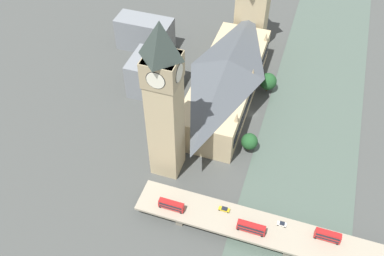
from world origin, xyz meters
TOP-DOWN VIEW (x-y plane):
  - ground_plane at (0.00, 0.00)m, footprint 600.00×600.00m
  - river_water at (-30.44, 0.00)m, footprint 48.89×360.00m
  - parliament_hall at (17.30, -8.00)m, footprint 29.05×88.51m
  - clock_tower at (30.43, 46.62)m, footprint 13.97×13.97m
  - victoria_tower at (17.35, -65.33)m, footprint 18.16×18.16m
  - road_bridge at (-30.44, 68.69)m, footprint 129.78×15.41m
  - double_decker_bus_lead at (-14.57, 71.65)m, footprint 11.64×2.51m
  - double_decker_bus_mid at (19.41, 71.65)m, footprint 10.98×2.53m
  - double_decker_bus_rear at (-44.02, 65.70)m, footprint 10.23×2.64m
  - car_northbound_mid at (-25.98, 64.88)m, footprint 3.81×1.87m
  - car_southbound_lead at (-1.84, 65.49)m, footprint 4.68×1.85m
  - city_block_west at (76.88, -38.04)m, footprint 33.92×14.75m
  - city_block_center at (56.79, -2.89)m, footprint 24.88×23.15m
  - tree_embankment_near at (-3.03, -21.27)m, footprint 9.42×9.42m
  - tree_embankment_mid at (-3.26, 24.91)m, footprint 8.06×8.06m

SIDE VIEW (x-z plane):
  - ground_plane at x=0.00m, z-range 0.00..0.00m
  - river_water at x=-30.44m, z-range 0.00..0.30m
  - road_bridge at x=-30.44m, z-range 1.74..7.45m
  - tree_embankment_mid at x=-3.26m, z-range 1.15..11.54m
  - car_northbound_mid at x=-25.98m, z-range 5.71..7.15m
  - car_southbound_lead at x=-1.84m, z-range 5.71..7.21m
  - tree_embankment_near at x=-3.03m, z-range 1.00..12.45m
  - double_decker_bus_mid at x=19.41m, z-range 5.94..10.56m
  - double_decker_bus_rear at x=-44.02m, z-range 5.95..10.85m
  - double_decker_bus_lead at x=-14.57m, z-range 5.96..10.90m
  - city_block_west at x=76.88m, z-range 0.00..19.99m
  - city_block_center at x=56.79m, z-range 0.00..20.42m
  - parliament_hall at x=17.30m, z-range -0.11..26.17m
  - victoria_tower at x=17.35m, z-range -2.00..48.16m
  - clock_tower at x=30.43m, z-range 3.04..82.41m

